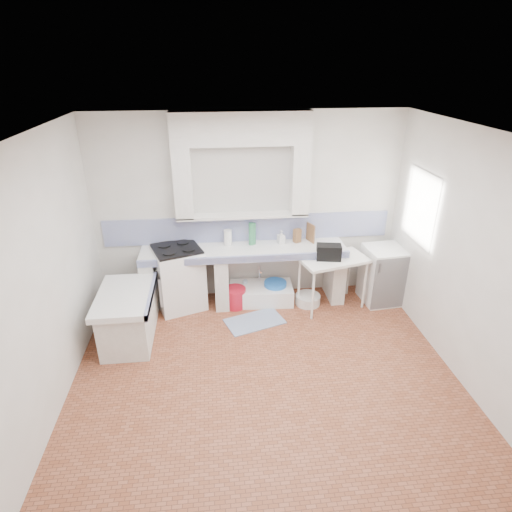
{
  "coord_description": "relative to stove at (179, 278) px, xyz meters",
  "views": [
    {
      "loc": [
        -0.53,
        -3.91,
        3.43
      ],
      "look_at": [
        0.0,
        1.0,
        1.1
      ],
      "focal_mm": 29.59,
      "sensor_mm": 36.0,
      "label": 1
    }
  ],
  "objects": [
    {
      "name": "floor",
      "position": [
        1.07,
        -1.7,
        -0.46
      ],
      "size": [
        4.5,
        4.5,
        0.0
      ],
      "primitive_type": "plane",
      "color": "brown",
      "rests_on": "ground"
    },
    {
      "name": "ceiling",
      "position": [
        1.07,
        -1.7,
        2.34
      ],
      "size": [
        4.5,
        4.5,
        0.0
      ],
      "primitive_type": "plane",
      "rotation": [
        3.14,
        0.0,
        0.0
      ],
      "color": "silver",
      "rests_on": "ground"
    },
    {
      "name": "wall_back",
      "position": [
        1.07,
        0.3,
        0.94
      ],
      "size": [
        4.5,
        0.0,
        4.5
      ],
      "primitive_type": "plane",
      "rotation": [
        1.57,
        0.0,
        0.0
      ],
      "color": "silver",
      "rests_on": "ground"
    },
    {
      "name": "wall_front",
      "position": [
        1.07,
        -3.7,
        0.94
      ],
      "size": [
        4.5,
        0.0,
        4.5
      ],
      "primitive_type": "plane",
      "rotation": [
        -1.57,
        0.0,
        0.0
      ],
      "color": "silver",
      "rests_on": "ground"
    },
    {
      "name": "wall_left",
      "position": [
        -1.18,
        -1.7,
        0.94
      ],
      "size": [
        0.0,
        4.5,
        4.5
      ],
      "primitive_type": "plane",
      "rotation": [
        1.57,
        0.0,
        1.57
      ],
      "color": "silver",
      "rests_on": "ground"
    },
    {
      "name": "wall_right",
      "position": [
        3.32,
        -1.7,
        0.94
      ],
      "size": [
        0.0,
        4.5,
        4.5
      ],
      "primitive_type": "plane",
      "rotation": [
        1.57,
        0.0,
        -1.57
      ],
      "color": "silver",
      "rests_on": "ground"
    },
    {
      "name": "alcove_mass",
      "position": [
        0.97,
        0.18,
        2.11
      ],
      "size": [
        1.9,
        0.25,
        0.45
      ],
      "primitive_type": "cube",
      "color": "silver",
      "rests_on": "ground"
    },
    {
      "name": "window_frame",
      "position": [
        3.5,
        -0.5,
        1.14
      ],
      "size": [
        0.35,
        0.86,
        1.06
      ],
      "primitive_type": "cube",
      "color": "#3B2112",
      "rests_on": "ground"
    },
    {
      "name": "lace_valance",
      "position": [
        3.35,
        -0.5,
        1.52
      ],
      "size": [
        0.01,
        0.84,
        0.24
      ],
      "primitive_type": "cube",
      "color": "white",
      "rests_on": "ground"
    },
    {
      "name": "counter_slab",
      "position": [
        0.97,
        0.0,
        0.4
      ],
      "size": [
        3.0,
        0.6,
        0.08
      ],
      "primitive_type": "cube",
      "color": "white",
      "rests_on": "ground"
    },
    {
      "name": "counter_lip",
      "position": [
        0.97,
        -0.28,
        0.4
      ],
      "size": [
        3.0,
        0.04,
        0.1
      ],
      "primitive_type": "cube",
      "color": "navy",
      "rests_on": "ground"
    },
    {
      "name": "counter_pier_left",
      "position": [
        -0.43,
        0.0,
        -0.05
      ],
      "size": [
        0.2,
        0.55,
        0.82
      ],
      "primitive_type": "cube",
      "color": "silver",
      "rests_on": "ground"
    },
    {
      "name": "counter_pier_mid",
      "position": [
        0.62,
        0.0,
        -0.05
      ],
      "size": [
        0.2,
        0.55,
        0.82
      ],
      "primitive_type": "cube",
      "color": "silver",
      "rests_on": "ground"
    },
    {
      "name": "counter_pier_right",
      "position": [
        2.37,
        0.0,
        -0.05
      ],
      "size": [
        0.2,
        0.55,
        0.82
      ],
      "primitive_type": "cube",
      "color": "silver",
      "rests_on": "ground"
    },
    {
      "name": "peninsula_top",
      "position": [
        -0.63,
        -0.8,
        0.2
      ],
      "size": [
        0.7,
        1.1,
        0.08
      ],
      "primitive_type": "cube",
      "color": "white",
      "rests_on": "ground"
    },
    {
      "name": "peninsula_base",
      "position": [
        -0.63,
        -0.8,
        -0.15
      ],
      "size": [
        0.6,
        1.0,
        0.62
      ],
      "primitive_type": "cube",
      "color": "silver",
      "rests_on": "ground"
    },
    {
      "name": "peninsula_lip",
      "position": [
        -0.3,
        -0.8,
        0.2
      ],
      "size": [
        0.04,
        1.1,
        0.1
      ],
      "primitive_type": "cube",
      "color": "navy",
      "rests_on": "ground"
    },
    {
      "name": "backsplash",
      "position": [
        1.07,
        0.29,
        0.64
      ],
      "size": [
        4.27,
        0.03,
        0.4
      ],
      "primitive_type": "cube",
      "color": "navy",
      "rests_on": "ground"
    },
    {
      "name": "stove",
      "position": [
        0.0,
        0.0,
        0.0
      ],
      "size": [
        0.83,
        0.81,
        0.93
      ],
      "primitive_type": "cube",
      "rotation": [
        0.0,
        0.0,
        0.33
      ],
      "color": "white",
      "rests_on": "ground"
    },
    {
      "name": "sink",
      "position": [
        1.23,
        -0.0,
        -0.35
      ],
      "size": [
        0.99,
        0.57,
        0.23
      ],
      "primitive_type": "cube",
      "rotation": [
        0.0,
        0.0,
        -0.06
      ],
      "color": "white",
      "rests_on": "ground"
    },
    {
      "name": "side_table",
      "position": [
        2.26,
        -0.26,
        -0.06
      ],
      "size": [
        1.07,
        0.76,
        0.04
      ],
      "primitive_type": "cube",
      "rotation": [
        0.0,
        0.0,
        0.26
      ],
      "color": "white",
      "rests_on": "ground"
    },
    {
      "name": "fridge",
      "position": [
        3.07,
        -0.17,
        -0.03
      ],
      "size": [
        0.61,
        0.61,
        0.87
      ],
      "primitive_type": "cube",
      "rotation": [
        0.0,
        0.0,
        0.09
      ],
      "color": "white",
      "rests_on": "ground"
    },
    {
      "name": "bucket_red",
      "position": [
        0.82,
        -0.12,
        -0.31
      ],
      "size": [
        0.34,
        0.34,
        0.3
      ],
      "primitive_type": "cylinder",
      "rotation": [
        0.0,
        0.0,
        0.06
      ],
      "color": "red",
      "rests_on": "ground"
    },
    {
      "name": "bucket_orange",
      "position": [
        1.25,
        -0.05,
        -0.35
      ],
      "size": [
        0.32,
        0.32,
        0.23
      ],
      "primitive_type": "cylinder",
      "rotation": [
        0.0,
        0.0,
        -0.35
      ],
      "color": "#E34F25",
      "rests_on": "ground"
    },
    {
      "name": "bucket_blue",
      "position": [
        1.45,
        -0.02,
        -0.3
      ],
      "size": [
        0.45,
        0.45,
        0.32
      ],
      "primitive_type": "cylinder",
      "rotation": [
        0.0,
        0.0,
        0.43
      ],
      "color": "blue",
      "rests_on": "ground"
    },
    {
      "name": "basin_white",
      "position": [
        1.93,
        -0.17,
        -0.39
      ],
      "size": [
        0.39,
        0.39,
        0.15
      ],
      "primitive_type": "cylinder",
      "rotation": [
        0.0,
        0.0,
        0.04
      ],
      "color": "white",
      "rests_on": "ground"
    },
    {
      "name": "water_bottle_a",
      "position": [
        1.0,
        0.12,
        -0.31
      ],
      "size": [
        0.09,
        0.09,
        0.3
      ],
      "primitive_type": "cylinder",
      "rotation": [
        0.0,
        0.0,
        -0.15
      ],
      "color": "silver",
      "rests_on": "ground"
    },
    {
      "name": "water_bottle_b",
      "position": [
        1.35,
        0.15,
        -0.32
      ],
      "size": [
        0.09,
        0.09,
        0.29
      ],
      "primitive_type": "cylinder",
      "rotation": [
        0.0,
        0.0,
        -0.19
      ],
      "color": "silver",
      "rests_on": "ground"
    },
    {
      "name": "black_bag",
      "position": [
        2.17,
        -0.28,
        0.45
      ],
      "size": [
        0.38,
        0.26,
        0.22
      ],
      "primitive_type": "cube",
      "rotation": [
        0.0,
        0.0,
        -0.18
      ],
      "color": "black",
      "rests_on": "side_table"
    },
    {
      "name": "green_bottle_a",
      "position": [
        1.13,
        0.15,
        0.6
      ],
      "size": [
        0.09,
        0.09,
        0.33
      ],
      "primitive_type": "cylinder",
      "rotation": [
        0.0,
        0.0,
        0.35
      ],
      "color": "#2E794C",
      "rests_on": "counter_slab"
    },
    {
      "name": "green_bottle_b",
      "position": [
        1.09,
        0.13,
        0.61
      ],
      "size": [
        0.08,
        0.08,
        0.34
      ],
      "primitive_type": "cylinder",
      "rotation": [
        0.0,
        0.0,
        -0.04
      ],
      "color": "#2E794C",
      "rests_on": "counter_slab"
    },
    {
      "name": "knife_block",
      "position": [
        1.79,
        0.15,
        0.54
      ],
      "size": [
        0.13,
        0.12,
        0.21
      ],
      "primitive_type": "cube",
      "rotation": [
        0.0,
        0.0,
        0.42
      ],
      "color": "brown",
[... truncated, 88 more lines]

